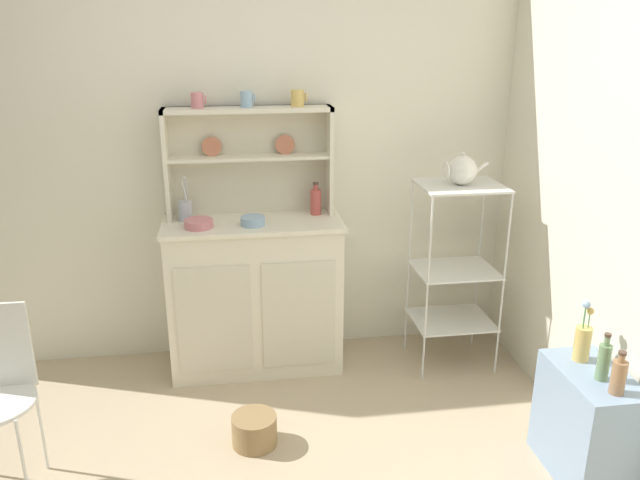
{
  "coord_description": "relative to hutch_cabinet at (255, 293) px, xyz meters",
  "views": [
    {
      "loc": [
        -0.1,
        -2.04,
        1.96
      ],
      "look_at": [
        0.37,
        1.12,
        0.86
      ],
      "focal_mm": 35.22,
      "sensor_mm": 36.0,
      "label": 1
    }
  ],
  "objects": [
    {
      "name": "hutch_shelf_unit",
      "position": [
        -0.0,
        0.16,
        0.81
      ],
      "size": [
        0.95,
        0.18,
        0.62
      ],
      "color": "beige",
      "rests_on": "hutch_cabinet"
    },
    {
      "name": "vinegar_bottle",
      "position": [
        1.42,
        -1.36,
        0.13
      ],
      "size": [
        0.06,
        0.06,
        0.19
      ],
      "color": "#99704C",
      "rests_on": "side_shelf_blue"
    },
    {
      "name": "wall_back",
      "position": [
        -0.02,
        0.26,
        0.78
      ],
      "size": [
        3.84,
        0.05,
        2.5
      ],
      "primitive_type": "cube",
      "color": "silver",
      "rests_on": "ground"
    },
    {
      "name": "hutch_cabinet",
      "position": [
        0.0,
        0.0,
        0.0
      ],
      "size": [
        1.01,
        0.45,
        0.91
      ],
      "color": "silver",
      "rests_on": "ground"
    },
    {
      "name": "bowl_mixing_large",
      "position": [
        -0.3,
        -0.07,
        0.47
      ],
      "size": [
        0.16,
        0.16,
        0.05
      ],
      "primitive_type": "cylinder",
      "color": "#D17A84",
      "rests_on": "hutch_cabinet"
    },
    {
      "name": "bakers_rack",
      "position": [
        1.17,
        -0.13,
        0.21
      ],
      "size": [
        0.47,
        0.39,
        1.11
      ],
      "color": "silver",
      "rests_on": "ground"
    },
    {
      "name": "floor_basket",
      "position": [
        -0.05,
        -0.78,
        -0.39
      ],
      "size": [
        0.22,
        0.22,
        0.15
      ],
      "primitive_type": "cylinder",
      "color": "#93754C",
      "rests_on": "ground"
    },
    {
      "name": "cup_rose_0",
      "position": [
        -0.27,
        0.12,
        1.11
      ],
      "size": [
        0.08,
        0.07,
        0.08
      ],
      "color": "#D17A84",
      "rests_on": "hutch_shelf_unit"
    },
    {
      "name": "jam_bottle",
      "position": [
        0.37,
        0.09,
        0.52
      ],
      "size": [
        0.06,
        0.06,
        0.19
      ],
      "color": "#B74C47",
      "rests_on": "hutch_cabinet"
    },
    {
      "name": "cup_gold_2",
      "position": [
        0.28,
        0.12,
        1.11
      ],
      "size": [
        0.09,
        0.07,
        0.09
      ],
      "color": "#DBB760",
      "rests_on": "hutch_shelf_unit"
    },
    {
      "name": "side_shelf_blue",
      "position": [
        1.42,
        -1.21,
        -0.21
      ],
      "size": [
        0.28,
        0.48,
        0.52
      ],
      "primitive_type": "cube",
      "color": "#849EBC",
      "rests_on": "ground"
    },
    {
      "name": "bowl_floral_medium",
      "position": [
        -0.0,
        -0.07,
        0.47
      ],
      "size": [
        0.14,
        0.14,
        0.05
      ],
      "primitive_type": "cylinder",
      "color": "#8EB2D1",
      "rests_on": "hutch_cabinet"
    },
    {
      "name": "flower_vase",
      "position": [
        1.42,
        -1.09,
        0.16
      ],
      "size": [
        0.07,
        0.07,
        0.29
      ],
      "color": "#DBB760",
      "rests_on": "side_shelf_blue"
    },
    {
      "name": "porcelain_teapot",
      "position": [
        1.17,
        -0.13,
        0.73
      ],
      "size": [
        0.25,
        0.16,
        0.19
      ],
      "color": "white",
      "rests_on": "bakers_rack"
    },
    {
      "name": "cup_sky_1",
      "position": [
        -0.0,
        0.12,
        1.11
      ],
      "size": [
        0.08,
        0.07,
        0.09
      ],
      "color": "#8EB2D1",
      "rests_on": "hutch_shelf_unit"
    },
    {
      "name": "utensil_jar",
      "position": [
        -0.37,
        0.08,
        0.5
      ],
      "size": [
        0.08,
        0.08,
        0.25
      ],
      "color": "#B2B7C6",
      "rests_on": "hutch_cabinet"
    },
    {
      "name": "oil_bottle",
      "position": [
        1.42,
        -1.26,
        0.14
      ],
      "size": [
        0.05,
        0.05,
        0.22
      ],
      "color": "#6B8C60",
      "rests_on": "side_shelf_blue"
    }
  ]
}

